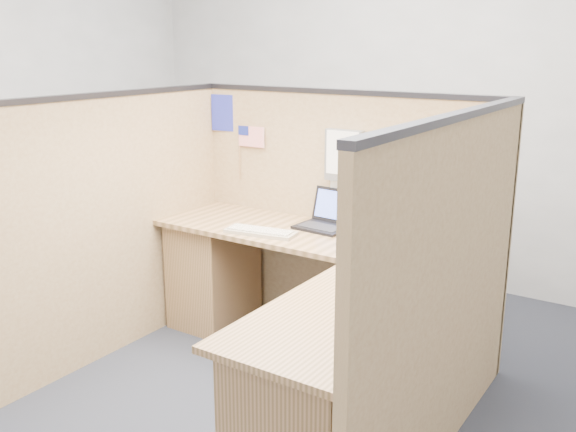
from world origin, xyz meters
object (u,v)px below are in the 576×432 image
Objects in this scene: laptop at (327,218)px; keyboard at (261,232)px; l_desk at (303,319)px; mouse at (384,256)px.

keyboard is (-0.24, -0.34, -0.04)m from laptop.
laptop reaches higher than l_desk.
l_desk is 4.51× the size of keyboard.
laptop is 0.67m from mouse.
l_desk is 6.25× the size of laptop.
laptop is 2.96× the size of mouse.
mouse is (0.36, 0.19, 0.36)m from l_desk.
keyboard is (-0.43, 0.22, 0.35)m from l_desk.
mouse reaches higher than keyboard.
l_desk is at bearing -67.57° from laptop.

